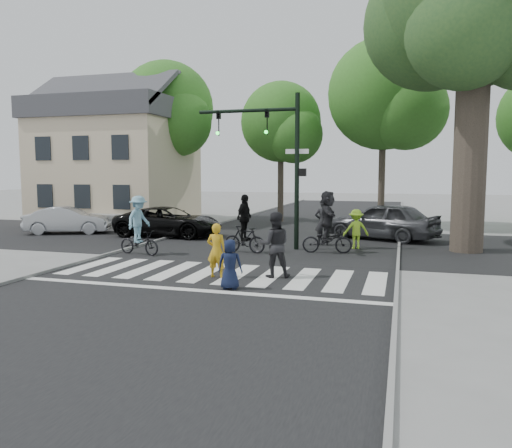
{
  "coord_description": "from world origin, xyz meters",
  "views": [
    {
      "loc": [
        5.13,
        -12.72,
        3.01
      ],
      "look_at": [
        0.5,
        3.0,
        1.3
      ],
      "focal_mm": 35.0,
      "sensor_mm": 36.0,
      "label": 1
    }
  ],
  "objects": [
    {
      "name": "ground",
      "position": [
        0.0,
        0.0,
        0.0
      ],
      "size": [
        120.0,
        120.0,
        0.0
      ],
      "primitive_type": "plane",
      "color": "gray",
      "rests_on": "ground"
    },
    {
      "name": "bg_tree_0",
      "position": [
        -13.74,
        16.0,
        6.14
      ],
      "size": [
        5.46,
        5.2,
        8.97
      ],
      "color": "brown",
      "rests_on": "ground"
    },
    {
      "name": "bg_tree_1",
      "position": [
        -8.7,
        15.48,
        6.65
      ],
      "size": [
        6.09,
        5.8,
        9.8
      ],
      "color": "brown",
      "rests_on": "ground"
    },
    {
      "name": "car_suv",
      "position": [
        -5.36,
        8.41,
        0.7
      ],
      "size": [
        5.07,
        2.44,
        1.39
      ],
      "primitive_type": "imported",
      "rotation": [
        0.0,
        0.0,
        1.6
      ],
      "color": "black",
      "rests_on": "ground"
    },
    {
      "name": "car_grey",
      "position": [
        4.3,
        10.14,
        0.84
      ],
      "size": [
        5.29,
        3.65,
        1.67
      ],
      "primitive_type": "imported",
      "rotation": [
        0.0,
        0.0,
        -1.95
      ],
      "color": "#3B3C40",
      "rests_on": "ground"
    },
    {
      "name": "road_stem",
      "position": [
        0.0,
        5.0,
        0.01
      ],
      "size": [
        10.0,
        70.0,
        0.01
      ],
      "primitive_type": "cube",
      "color": "black",
      "rests_on": "ground"
    },
    {
      "name": "bystander_dark",
      "position": [
        2.01,
        7.67,
        0.95
      ],
      "size": [
        0.76,
        0.57,
        1.91
      ],
      "primitive_type": "imported",
      "rotation": [
        0.0,
        0.0,
        3.31
      ],
      "color": "#232325",
      "rests_on": "ground"
    },
    {
      "name": "curb_left",
      "position": [
        -5.05,
        5.0,
        0.05
      ],
      "size": [
        0.1,
        70.0,
        0.1
      ],
      "primitive_type": "cube",
      "color": "gray",
      "rests_on": "ground"
    },
    {
      "name": "car_silver",
      "position": [
        -10.62,
        8.01,
        0.66
      ],
      "size": [
        4.23,
        2.86,
        1.32
      ],
      "primitive_type": "imported",
      "rotation": [
        0.0,
        0.0,
        1.97
      ],
      "color": "#B4B6BB",
      "rests_on": "ground"
    },
    {
      "name": "bg_tree_2",
      "position": [
        -1.76,
        16.62,
        5.78
      ],
      "size": [
        5.04,
        4.8,
        8.4
      ],
      "color": "brown",
      "rests_on": "ground"
    },
    {
      "name": "road_cross",
      "position": [
        0.0,
        8.0,
        0.01
      ],
      "size": [
        70.0,
        10.0,
        0.01
      ],
      "primitive_type": "cube",
      "color": "black",
      "rests_on": "ground"
    },
    {
      "name": "pedestrian_woman",
      "position": [
        0.08,
        0.43,
        0.78
      ],
      "size": [
        0.58,
        0.39,
        1.57
      ],
      "primitive_type": "imported",
      "rotation": [
        0.0,
        0.0,
        3.16
      ],
      "color": "gold",
      "rests_on": "ground"
    },
    {
      "name": "pedestrian_adult",
      "position": [
        1.65,
        0.96,
        0.94
      ],
      "size": [
        1.09,
        0.96,
        1.89
      ],
      "primitive_type": "imported",
      "rotation": [
        0.0,
        0.0,
        3.45
      ],
      "color": "#232325",
      "rests_on": "ground"
    },
    {
      "name": "eucalyptus",
      "position": [
        7.53,
        7.67,
        9.08
      ],
      "size": [
        8.3,
        7.2,
        13.0
      ],
      "color": "brown",
      "rests_on": "ground"
    },
    {
      "name": "traffic_signal",
      "position": [
        0.35,
        6.2,
        3.9
      ],
      "size": [
        4.45,
        0.29,
        6.0
      ],
      "color": "black",
      "rests_on": "ground"
    },
    {
      "name": "bystander_hivis",
      "position": [
        3.41,
        7.06,
        0.78
      ],
      "size": [
        1.13,
        0.84,
        1.55
      ],
      "primitive_type": "imported",
      "rotation": [
        0.0,
        0.0,
        3.44
      ],
      "color": "#B2F831",
      "rests_on": "ground"
    },
    {
      "name": "cyclist_right",
      "position": [
        2.48,
        5.68,
        1.04
      ],
      "size": [
        1.91,
        1.77,
        2.32
      ],
      "color": "black",
      "rests_on": "ground"
    },
    {
      "name": "cyclist_mid",
      "position": [
        -0.51,
        4.89,
        0.9
      ],
      "size": [
        1.73,
        1.07,
        2.19
      ],
      "color": "black",
      "rests_on": "ground"
    },
    {
      "name": "cyclist_left",
      "position": [
        -4.06,
        3.37,
        0.94
      ],
      "size": [
        1.78,
        1.2,
        2.16
      ],
      "color": "black",
      "rests_on": "ground"
    },
    {
      "name": "bg_tree_3",
      "position": [
        4.31,
        15.27,
        6.94
      ],
      "size": [
        6.3,
        6.0,
        10.2
      ],
      "color": "brown",
      "rests_on": "ground"
    },
    {
      "name": "pedestrian_child",
      "position": [
        0.92,
        -0.8,
        0.65
      ],
      "size": [
        0.69,
        0.5,
        1.3
      ],
      "primitive_type": "imported",
      "rotation": [
        0.0,
        0.0,
        3.29
      ],
      "color": "#131B37",
      "rests_on": "ground"
    },
    {
      "name": "crosswalk",
      "position": [
        0.0,
        0.66,
        0.01
      ],
      "size": [
        10.0,
        3.85,
        0.01
      ],
      "color": "silver",
      "rests_on": "ground"
    },
    {
      "name": "house",
      "position": [
        -11.49,
        13.98,
        3.8
      ],
      "size": [
        8.4,
        8.1,
        8.82
      ],
      "color": "beige",
      "rests_on": "ground"
    },
    {
      "name": "curb_right",
      "position": [
        5.05,
        5.0,
        0.05
      ],
      "size": [
        0.1,
        70.0,
        0.1
      ],
      "primitive_type": "cube",
      "color": "gray",
      "rests_on": "ground"
    }
  ]
}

